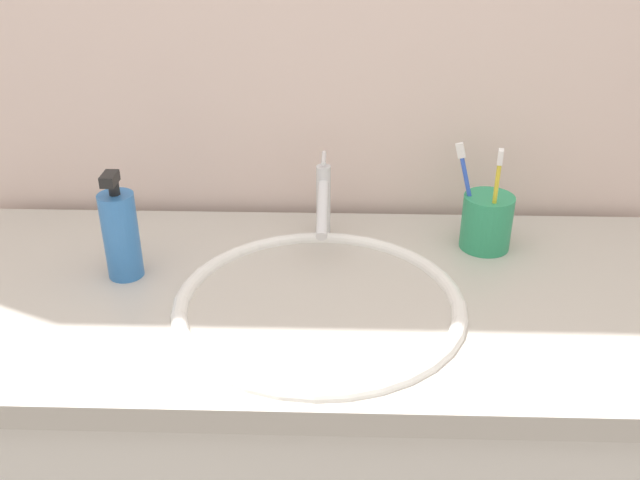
{
  "coord_description": "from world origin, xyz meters",
  "views": [
    {
      "loc": [
        0.04,
        -0.89,
        1.44
      ],
      "look_at": [
        0.01,
        -0.01,
        0.97
      ],
      "focal_mm": 39.13,
      "sensor_mm": 36.0,
      "label": 1
    }
  ],
  "objects_px": {
    "soap_dispenser": "(121,234)",
    "faucet": "(323,202)",
    "toothbrush_blue": "(468,188)",
    "toothbrush_cup": "(487,222)",
    "toothbrush_yellow": "(495,194)"
  },
  "relations": [
    {
      "from": "toothbrush_blue",
      "to": "soap_dispenser",
      "type": "height_order",
      "value": "toothbrush_blue"
    },
    {
      "from": "toothbrush_cup",
      "to": "toothbrush_yellow",
      "type": "distance_m",
      "value": 0.07
    },
    {
      "from": "soap_dispenser",
      "to": "faucet",
      "type": "bearing_deg",
      "value": 22.7
    },
    {
      "from": "toothbrush_cup",
      "to": "toothbrush_yellow",
      "type": "bearing_deg",
      "value": -85.86
    },
    {
      "from": "toothbrush_cup",
      "to": "toothbrush_yellow",
      "type": "relative_size",
      "value": 0.51
    },
    {
      "from": "faucet",
      "to": "toothbrush_cup",
      "type": "relative_size",
      "value": 1.77
    },
    {
      "from": "toothbrush_blue",
      "to": "soap_dispenser",
      "type": "distance_m",
      "value": 0.55
    },
    {
      "from": "toothbrush_blue",
      "to": "toothbrush_cup",
      "type": "bearing_deg",
      "value": -4.82
    },
    {
      "from": "toothbrush_yellow",
      "to": "toothbrush_cup",
      "type": "bearing_deg",
      "value": 94.14
    },
    {
      "from": "toothbrush_cup",
      "to": "soap_dispenser",
      "type": "xyz_separation_m",
      "value": [
        -0.57,
        -0.11,
        0.03
      ]
    },
    {
      "from": "faucet",
      "to": "toothbrush_yellow",
      "type": "relative_size",
      "value": 0.9
    },
    {
      "from": "toothbrush_cup",
      "to": "toothbrush_blue",
      "type": "xyz_separation_m",
      "value": [
        -0.04,
        0.0,
        0.06
      ]
    },
    {
      "from": "faucet",
      "to": "toothbrush_blue",
      "type": "xyz_separation_m",
      "value": [
        0.23,
        -0.01,
        0.03
      ]
    },
    {
      "from": "toothbrush_cup",
      "to": "toothbrush_blue",
      "type": "relative_size",
      "value": 0.52
    },
    {
      "from": "toothbrush_cup",
      "to": "toothbrush_yellow",
      "type": "xyz_separation_m",
      "value": [
        0.0,
        -0.03,
        0.06
      ]
    }
  ]
}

